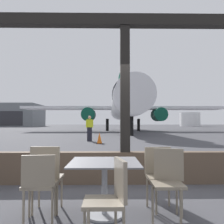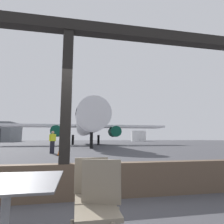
% 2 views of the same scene
% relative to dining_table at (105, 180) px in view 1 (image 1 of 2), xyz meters
% --- Properties ---
extents(ground_plane, '(220.00, 220.00, 0.00)m').
position_rel_dining_table_xyz_m(ground_plane, '(0.40, 41.75, -0.48)').
color(ground_plane, '#424247').
extents(window_frame, '(8.72, 0.24, 3.59)m').
position_rel_dining_table_xyz_m(window_frame, '(0.40, 1.75, 0.77)').
color(window_frame, brown).
rests_on(window_frame, ground).
extents(dining_table, '(0.95, 0.95, 0.74)m').
position_rel_dining_table_xyz_m(dining_table, '(0.00, 0.00, 0.00)').
color(dining_table, slate).
rests_on(dining_table, ground).
extents(cafe_chair_window_left, '(0.45, 0.45, 0.89)m').
position_rel_dining_table_xyz_m(cafe_chair_window_left, '(0.08, -0.86, 0.06)').
color(cafe_chair_window_left, gray).
rests_on(cafe_chair_window_left, ground).
extents(cafe_chair_window_right, '(0.41, 0.41, 0.90)m').
position_rel_dining_table_xyz_m(cafe_chair_window_right, '(0.82, 0.27, 0.06)').
color(cafe_chair_window_right, gray).
rests_on(cafe_chair_window_right, ground).
extents(cafe_chair_aisle_left, '(0.49, 0.49, 0.91)m').
position_rel_dining_table_xyz_m(cafe_chair_aisle_left, '(0.85, -0.11, 0.06)').
color(cafe_chair_aisle_left, gray).
rests_on(cafe_chair_aisle_left, ground).
extents(cafe_chair_aisle_right, '(0.42, 0.42, 0.87)m').
position_rel_dining_table_xyz_m(cafe_chair_aisle_right, '(-0.82, -0.27, 0.05)').
color(cafe_chair_aisle_right, gray).
rests_on(cafe_chair_aisle_right, ground).
extents(cafe_chair_side_extra, '(0.40, 0.40, 0.94)m').
position_rel_dining_table_xyz_m(cafe_chair_side_extra, '(-0.82, 0.11, 0.08)').
color(cafe_chair_side_extra, gray).
rests_on(cafe_chair_side_extra, ground).
extents(airplane, '(29.35, 29.60, 10.59)m').
position_rel_dining_table_xyz_m(airplane, '(2.30, 31.04, 3.23)').
color(airplane, silver).
rests_on(airplane, ground).
extents(ground_crew_worker, '(0.48, 0.37, 1.74)m').
position_rel_dining_table_xyz_m(ground_crew_worker, '(-1.23, 13.23, 0.42)').
color(ground_crew_worker, black).
rests_on(ground_crew_worker, ground).
extents(traffic_cone, '(0.36, 0.36, 0.69)m').
position_rel_dining_table_xyz_m(traffic_cone, '(-0.48, 11.25, -0.16)').
color(traffic_cone, orange).
rests_on(traffic_cone, ground).
extents(distant_hangar, '(20.04, 15.15, 7.32)m').
position_rel_dining_table_xyz_m(distant_hangar, '(-32.85, 77.42, 3.18)').
color(distant_hangar, slate).
rests_on(distant_hangar, ground).
extents(fuel_storage_tank, '(6.69, 6.69, 4.67)m').
position_rel_dining_table_xyz_m(fuel_storage_tank, '(27.84, 78.36, 1.85)').
color(fuel_storage_tank, white).
rests_on(fuel_storage_tank, ground).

